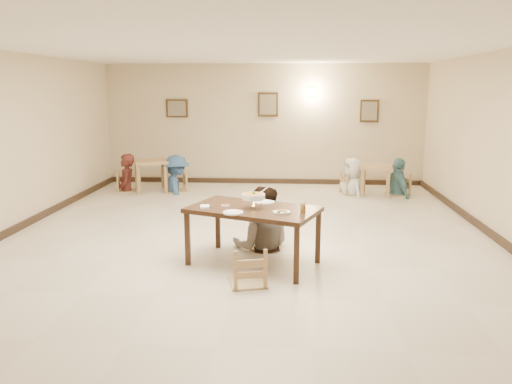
# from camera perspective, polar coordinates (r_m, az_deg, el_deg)

# --- Properties ---
(floor) EXTENTS (10.00, 10.00, 0.00)m
(floor) POSITION_cam_1_polar(r_m,az_deg,el_deg) (8.01, -1.02, -5.62)
(floor) COLOR beige
(floor) RESTS_ON ground
(ceiling) EXTENTS (10.00, 10.00, 0.00)m
(ceiling) POSITION_cam_1_polar(r_m,az_deg,el_deg) (7.67, -1.10, 16.30)
(ceiling) COLOR white
(ceiling) RESTS_ON wall_back
(wall_back) EXTENTS (10.00, 0.00, 10.00)m
(wall_back) POSITION_cam_1_polar(r_m,az_deg,el_deg) (12.67, 0.92, 7.71)
(wall_back) COLOR beige
(wall_back) RESTS_ON floor
(wall_front) EXTENTS (10.00, 0.00, 10.00)m
(wall_front) POSITION_cam_1_polar(r_m,az_deg,el_deg) (2.84, -9.85, -6.70)
(wall_front) COLOR beige
(wall_front) RESTS_ON floor
(baseboard_back) EXTENTS (8.00, 0.06, 0.12)m
(baseboard_back) POSITION_cam_1_polar(r_m,az_deg,el_deg) (12.82, 0.89, 1.27)
(baseboard_back) COLOR black
(baseboard_back) RESTS_ON floor
(baseboard_left) EXTENTS (0.06, 10.00, 0.12)m
(baseboard_left) POSITION_cam_1_polar(r_m,az_deg,el_deg) (9.22, -26.51, -4.18)
(baseboard_left) COLOR black
(baseboard_left) RESTS_ON floor
(baseboard_right) EXTENTS (0.06, 10.00, 0.12)m
(baseboard_right) POSITION_cam_1_polar(r_m,az_deg,el_deg) (8.62, 26.40, -5.20)
(baseboard_right) COLOR black
(baseboard_right) RESTS_ON floor
(picture_a) EXTENTS (0.55, 0.04, 0.45)m
(picture_a) POSITION_cam_1_polar(r_m,az_deg,el_deg) (12.91, -9.03, 9.42)
(picture_a) COLOR #362513
(picture_a) RESTS_ON wall_back
(picture_b) EXTENTS (0.50, 0.04, 0.60)m
(picture_b) POSITION_cam_1_polar(r_m,az_deg,el_deg) (12.59, 1.37, 9.96)
(picture_b) COLOR #362513
(picture_b) RESTS_ON wall_back
(picture_c) EXTENTS (0.45, 0.04, 0.55)m
(picture_c) POSITION_cam_1_polar(r_m,az_deg,el_deg) (12.73, 12.82, 9.02)
(picture_c) COLOR #362513
(picture_c) RESTS_ON wall_back
(wall_sconce) EXTENTS (0.16, 0.05, 0.22)m
(wall_sconce) POSITION_cam_1_polar(r_m,az_deg,el_deg) (12.59, 6.49, 11.26)
(wall_sconce) COLOR #FFD88C
(wall_sconce) RESTS_ON wall_back
(main_table) EXTENTS (1.94, 1.52, 0.80)m
(main_table) POSITION_cam_1_polar(r_m,az_deg,el_deg) (6.80, -0.33, -2.47)
(main_table) COLOR #362013
(main_table) RESTS_ON floor
(chair_far) EXTENTS (0.45, 0.45, 0.96)m
(chair_far) POSITION_cam_1_polar(r_m,az_deg,el_deg) (7.63, 0.85, -2.79)
(chair_far) COLOR tan
(chair_far) RESTS_ON floor
(chair_near) EXTENTS (0.44, 0.44, 0.94)m
(chair_near) POSITION_cam_1_polar(r_m,az_deg,el_deg) (6.17, -0.94, -6.41)
(chair_near) COLOR tan
(chair_near) RESTS_ON floor
(main_diner) EXTENTS (0.95, 0.75, 1.90)m
(main_diner) POSITION_cam_1_polar(r_m,az_deg,el_deg) (7.47, 0.70, 0.64)
(main_diner) COLOR gray
(main_diner) RESTS_ON floor
(curry_warmer) EXTENTS (0.35, 0.31, 0.28)m
(curry_warmer) POSITION_cam_1_polar(r_m,az_deg,el_deg) (6.70, -0.30, -0.53)
(curry_warmer) COLOR silver
(curry_warmer) RESTS_ON main_table
(rice_plate_far) EXTENTS (0.31, 0.31, 0.07)m
(rice_plate_far) POSITION_cam_1_polar(r_m,az_deg,el_deg) (7.05, 0.89, -1.15)
(rice_plate_far) COLOR white
(rice_plate_far) RESTS_ON main_table
(rice_plate_near) EXTENTS (0.27, 0.27, 0.06)m
(rice_plate_near) POSITION_cam_1_polar(r_m,az_deg,el_deg) (6.48, -2.63, -2.33)
(rice_plate_near) COLOR white
(rice_plate_near) RESTS_ON main_table
(fried_plate) EXTENTS (0.24, 0.24, 0.05)m
(fried_plate) POSITION_cam_1_polar(r_m,az_deg,el_deg) (6.50, 2.96, -2.26)
(fried_plate) COLOR white
(fried_plate) RESTS_ON main_table
(chili_dish) EXTENTS (0.11, 0.11, 0.02)m
(chili_dish) POSITION_cam_1_polar(r_m,az_deg,el_deg) (6.88, -3.55, -1.53)
(chili_dish) COLOR white
(chili_dish) RESTS_ON main_table
(napkin_cutlery) EXTENTS (0.16, 0.25, 0.03)m
(napkin_cutlery) POSITION_cam_1_polar(r_m,az_deg,el_deg) (6.81, -5.84, -1.69)
(napkin_cutlery) COLOR white
(napkin_cutlery) RESTS_ON main_table
(drink_glass) EXTENTS (0.07, 0.07, 0.14)m
(drink_glass) POSITION_cam_1_polar(r_m,az_deg,el_deg) (6.56, 5.38, -1.77)
(drink_glass) COLOR white
(drink_glass) RESTS_ON main_table
(bg_table_left) EXTENTS (0.96, 0.96, 0.74)m
(bg_table_left) POSITION_cam_1_polar(r_m,az_deg,el_deg) (11.98, -11.93, 2.92)
(bg_table_left) COLOR tan
(bg_table_left) RESTS_ON floor
(bg_table_right) EXTENTS (0.80, 0.80, 0.68)m
(bg_table_right) POSITION_cam_1_polar(r_m,az_deg,el_deg) (11.66, 13.55, 2.31)
(bg_table_right) COLOR tan
(bg_table_right) RESTS_ON floor
(bg_chair_ll) EXTENTS (0.41, 0.41, 0.88)m
(bg_chair_ll) POSITION_cam_1_polar(r_m,az_deg,el_deg) (12.16, -14.63, 2.11)
(bg_chair_ll) COLOR tan
(bg_chair_ll) RESTS_ON floor
(bg_chair_lr) EXTENTS (0.45, 0.45, 0.96)m
(bg_chair_lr) POSITION_cam_1_polar(r_m,az_deg,el_deg) (11.87, -9.12, 2.32)
(bg_chair_lr) COLOR tan
(bg_chair_lr) RESTS_ON floor
(bg_chair_rl) EXTENTS (0.43, 0.43, 0.92)m
(bg_chair_rl) POSITION_cam_1_polar(r_m,az_deg,el_deg) (11.67, 10.97, 2.00)
(bg_chair_rl) COLOR tan
(bg_chair_rl) RESTS_ON floor
(bg_chair_rr) EXTENTS (0.44, 0.44, 0.93)m
(bg_chair_rr) POSITION_cam_1_polar(r_m,az_deg,el_deg) (11.81, 15.97, 1.91)
(bg_chair_rr) COLOR tan
(bg_chair_rr) RESTS_ON floor
(bg_diner_a) EXTENTS (0.58, 0.74, 1.78)m
(bg_diner_a) POSITION_cam_1_polar(r_m,az_deg,el_deg) (12.10, -14.74, 4.23)
(bg_diner_a) COLOR #4F1F1C
(bg_diner_a) RESTS_ON floor
(bg_diner_b) EXTENTS (1.06, 1.29, 1.74)m
(bg_diner_b) POSITION_cam_1_polar(r_m,az_deg,el_deg) (11.81, -9.18, 4.20)
(bg_diner_b) COLOR #3C6091
(bg_diner_b) RESTS_ON floor
(bg_diner_c) EXTENTS (0.80, 0.96, 1.68)m
(bg_diner_c) POSITION_cam_1_polar(r_m,az_deg,el_deg) (11.61, 11.04, 3.85)
(bg_diner_c) COLOR silver
(bg_diner_c) RESTS_ON floor
(bg_diner_d) EXTENTS (0.67, 1.07, 1.71)m
(bg_diner_d) POSITION_cam_1_polar(r_m,az_deg,el_deg) (11.76, 16.08, 3.77)
(bg_diner_d) COLOR teal
(bg_diner_d) RESTS_ON floor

